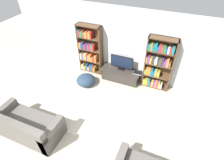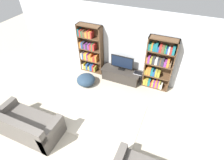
{
  "view_description": "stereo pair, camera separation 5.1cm",
  "coord_description": "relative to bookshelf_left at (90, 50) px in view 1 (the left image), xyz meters",
  "views": [
    {
      "loc": [
        1.6,
        -0.98,
        4.25
      ],
      "look_at": [
        -0.01,
        2.98,
        0.7
      ],
      "focal_mm": 28.0,
      "sensor_mm": 36.0,
      "label": 1
    },
    {
      "loc": [
        1.65,
        -0.96,
        4.25
      ],
      "look_at": [
        -0.01,
        2.98,
        0.7
      ],
      "focal_mm": 28.0,
      "sensor_mm": 36.0,
      "label": 2
    }
  ],
  "objects": [
    {
      "name": "bookshelf_left",
      "position": [
        0.0,
        0.0,
        0.0
      ],
      "size": [
        0.92,
        0.3,
        1.91
      ],
      "color": "#513823",
      "rests_on": "ground_plane"
    },
    {
      "name": "television",
      "position": [
        1.32,
        -0.08,
        -0.17
      ],
      "size": [
        0.84,
        0.16,
        0.55
      ],
      "color": "black",
      "rests_on": "tv_stand"
    },
    {
      "name": "wall_back",
      "position": [
        1.37,
        0.18,
        0.39
      ],
      "size": [
        8.8,
        0.06,
        2.6
      ],
      "color": "silver",
      "rests_on": "ground_plane"
    },
    {
      "name": "area_rug",
      "position": [
        1.34,
        -2.01,
        -0.9
      ],
      "size": [
        2.51,
        1.78,
        0.02
      ],
      "color": "beige",
      "rests_on": "ground_plane"
    },
    {
      "name": "beanbag_ottoman",
      "position": [
        0.23,
        -0.87,
        -0.72
      ],
      "size": [
        0.67,
        0.67,
        0.38
      ],
      "primitive_type": "ellipsoid",
      "color": "#23384C",
      "rests_on": "ground_plane"
    },
    {
      "name": "laptop",
      "position": [
        1.95,
        -0.09,
        -0.45
      ],
      "size": [
        0.31,
        0.22,
        0.03
      ],
      "color": "#B7B7BC",
      "rests_on": "tv_stand"
    },
    {
      "name": "couch_left_sectional",
      "position": [
        -0.19,
        -3.3,
        -0.61
      ],
      "size": [
        1.8,
        0.85,
        0.86
      ],
      "color": "#56514C",
      "rests_on": "ground_plane"
    },
    {
      "name": "tv_stand",
      "position": [
        1.32,
        -0.14,
        -0.69
      ],
      "size": [
        1.44,
        0.52,
        0.45
      ],
      "color": "#332D28",
      "rests_on": "ground_plane"
    },
    {
      "name": "bookshelf_right",
      "position": [
        2.57,
        -0.0,
        0.02
      ],
      "size": [
        0.92,
        0.3,
        1.91
      ],
      "color": "#513823",
      "rests_on": "ground_plane"
    }
  ]
}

